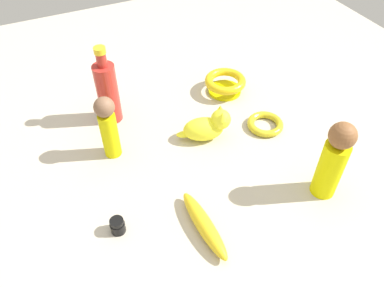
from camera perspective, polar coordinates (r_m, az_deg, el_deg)
The scene contains 9 objects.
ground at distance 1.00m, azimuth 0.00°, elevation -2.53°, with size 2.00×2.00×0.00m, color #BCB29E.
person_figure_child at distance 0.97m, azimuth -12.54°, elevation 2.68°, with size 0.05×0.05×0.18m.
person_figure_adult at distance 0.91m, azimuth 20.51°, elevation -2.30°, with size 0.07×0.07×0.22m.
cat_figurine at distance 1.03m, azimuth 2.39°, elevation 2.70°, with size 0.15×0.10×0.10m.
banana at distance 0.86m, azimuth 1.84°, elevation -12.06°, with size 0.19×0.04×0.04m, color yellow.
nail_polish_jar at distance 0.87m, azimuth -11.16°, elevation -11.97°, with size 0.03×0.03×0.04m.
bottle_tall at distance 1.09m, azimuth -12.61°, elevation 7.75°, with size 0.06×0.06×0.23m.
bangle at distance 1.11m, azimuth 10.97°, elevation 2.96°, with size 0.10×0.10×0.02m, color gold.
bowl at distance 1.21m, azimuth 5.02°, elevation 9.14°, with size 0.13×0.13×0.05m.
Camera 1 is at (0.29, 0.61, 0.73)m, focal length 35.40 mm.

